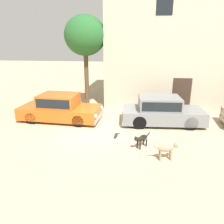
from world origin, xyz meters
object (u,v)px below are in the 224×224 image
at_px(stray_cat, 116,135).
at_px(acacia_tree_left, 85,36).
at_px(stray_dog_spotted, 142,139).
at_px(parked_sedan_second, 161,110).
at_px(parked_sedan_nearest, 60,107).
at_px(stray_dog_tan, 167,149).

bearing_deg(stray_cat, acacia_tree_left, -146.72).
bearing_deg(stray_dog_spotted, parked_sedan_second, -159.32).
relative_size(parked_sedan_nearest, parked_sedan_second, 1.03).
bearing_deg(parked_sedan_second, parked_sedan_nearest, 177.43).
bearing_deg(parked_sedan_second, stray_dog_tan, -95.72).
xyz_separation_m(stray_dog_tan, stray_cat, (-2.06, 1.73, -0.37)).
xyz_separation_m(parked_sedan_nearest, parked_sedan_second, (5.46, 0.16, 0.01)).
bearing_deg(parked_sedan_nearest, stray_dog_spotted, -29.07).
distance_m(parked_sedan_nearest, parked_sedan_second, 5.46).
height_order(stray_dog_tan, stray_cat, stray_dog_tan).
distance_m(parked_sedan_second, acacia_tree_left, 6.43).
bearing_deg(parked_sedan_nearest, stray_dog_tan, -31.13).
xyz_separation_m(stray_dog_spotted, acacia_tree_left, (-3.57, 5.40, 4.06)).
distance_m(parked_sedan_second, stray_cat, 2.99).
xyz_separation_m(parked_sedan_second, stray_dog_spotted, (-1.01, -2.87, -0.33)).
relative_size(stray_dog_spotted, stray_cat, 1.28).
bearing_deg(acacia_tree_left, parked_sedan_nearest, -108.08).
distance_m(parked_sedan_nearest, acacia_tree_left, 4.69).
distance_m(stray_dog_spotted, stray_cat, 1.49).
height_order(parked_sedan_second, stray_dog_spotted, parked_sedan_second).
relative_size(parked_sedan_second, acacia_tree_left, 0.77).
relative_size(parked_sedan_second, stray_dog_spotted, 5.49).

